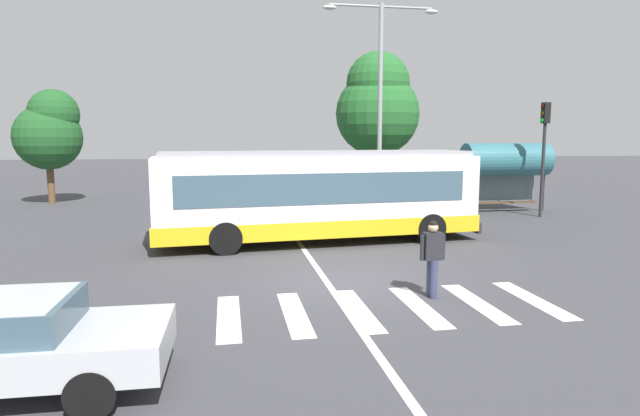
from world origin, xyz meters
TOP-DOWN VIEW (x-y plane):
  - ground_plane at (0.00, 0.00)m, footprint 160.00×160.00m
  - city_transit_bus at (0.19, 5.11)m, footprint 10.97×3.48m
  - pedestrian_crossing_street at (1.59, -1.48)m, footprint 0.58×0.36m
  - parked_car_black at (-2.14, 13.54)m, footprint 1.95×4.54m
  - parked_car_blue at (0.50, 13.63)m, footprint 1.97×4.55m
  - parked_car_silver at (3.14, 13.81)m, footprint 2.03×4.58m
  - parked_car_charcoal at (6.03, 13.53)m, footprint 1.95×4.54m
  - traffic_light_far_corner at (10.93, 9.05)m, footprint 0.33×0.32m
  - bus_stop_shelter at (10.19, 10.88)m, footprint 4.13×1.54m
  - twin_arm_street_lamp at (3.89, 10.52)m, footprint 5.13×0.32m
  - background_tree_left at (-11.93, 17.95)m, footprint 3.43×3.43m
  - background_tree_right at (6.38, 19.47)m, footprint 5.12×5.12m
  - crosswalk_painted_stripes at (0.43, -2.05)m, footprint 6.98×2.77m
  - lane_center_line at (-0.46, 2.00)m, footprint 0.16×24.00m

SIDE VIEW (x-z plane):
  - ground_plane at x=0.00m, z-range 0.00..0.00m
  - lane_center_line at x=-0.46m, z-range 0.00..0.01m
  - crosswalk_painted_stripes at x=0.43m, z-range 0.00..0.01m
  - parked_car_black at x=-2.14m, z-range 0.09..1.44m
  - parked_car_blue at x=0.50m, z-range 0.09..1.44m
  - parked_car_silver at x=3.14m, z-range 0.09..1.44m
  - parked_car_charcoal at x=6.03m, z-range 0.09..1.44m
  - pedestrian_crossing_street at x=1.59m, z-range 0.11..1.83m
  - city_transit_bus at x=0.19m, z-range 0.06..3.12m
  - bus_stop_shelter at x=10.19m, z-range 0.79..4.04m
  - traffic_light_far_corner at x=10.93m, z-range 0.84..5.86m
  - background_tree_left at x=-11.93m, z-range 0.87..6.89m
  - background_tree_right at x=6.38m, z-range 1.15..9.82m
  - twin_arm_street_lamp at x=3.89m, z-range 1.09..10.31m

